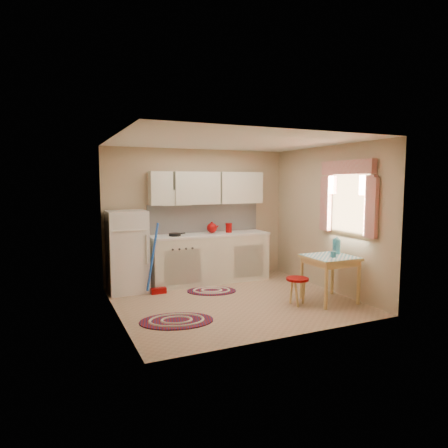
{
  "coord_description": "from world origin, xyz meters",
  "views": [
    {
      "loc": [
        -2.68,
        -5.57,
        1.89
      ],
      "look_at": [
        -0.06,
        0.25,
        1.21
      ],
      "focal_mm": 32.0,
      "sensor_mm": 36.0,
      "label": 1
    }
  ],
  "objects_px": {
    "base_cabinets": "(210,259)",
    "fridge": "(127,251)",
    "table": "(329,279)",
    "stool": "(297,291)"
  },
  "relations": [
    {
      "from": "base_cabinets",
      "to": "table",
      "type": "xyz_separation_m",
      "value": [
        1.26,
        -1.92,
        -0.08
      ]
    },
    {
      "from": "base_cabinets",
      "to": "table",
      "type": "bearing_deg",
      "value": -56.8
    },
    {
      "from": "base_cabinets",
      "to": "table",
      "type": "relative_size",
      "value": 3.12
    },
    {
      "from": "table",
      "to": "stool",
      "type": "height_order",
      "value": "table"
    },
    {
      "from": "table",
      "to": "stool",
      "type": "xyz_separation_m",
      "value": [
        -0.57,
        0.06,
        -0.15
      ]
    },
    {
      "from": "fridge",
      "to": "base_cabinets",
      "type": "bearing_deg",
      "value": 1.86
    },
    {
      "from": "base_cabinets",
      "to": "table",
      "type": "distance_m",
      "value": 2.3
    },
    {
      "from": "base_cabinets",
      "to": "fridge",
      "type": "bearing_deg",
      "value": -178.14
    },
    {
      "from": "fridge",
      "to": "stool",
      "type": "distance_m",
      "value": 2.92
    },
    {
      "from": "table",
      "to": "stool",
      "type": "distance_m",
      "value": 0.59
    }
  ]
}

